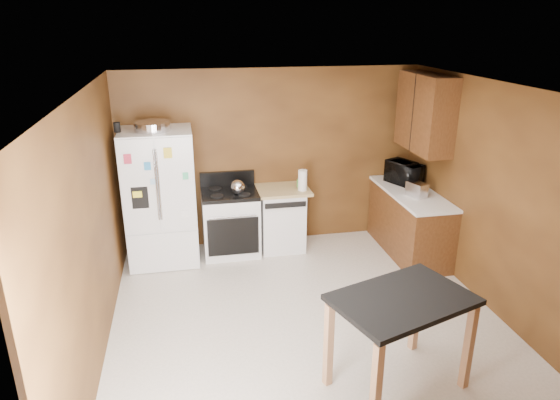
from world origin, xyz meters
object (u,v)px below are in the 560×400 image
object	(u,v)px
refrigerator	(161,198)
gas_range	(231,221)
green_canister	(300,183)
microwave	(404,174)
toaster	(417,189)
paper_towel	(303,180)
pen_cup	(117,127)
roasting_pan	(152,126)
dishwasher	(281,218)
island	(402,312)
kettle	(238,187)

from	to	relation	value
refrigerator	gas_range	bearing A→B (deg)	3.81
green_canister	microwave	bearing A→B (deg)	-7.10
toaster	refrigerator	xyz separation A→B (m)	(-3.32, 0.60, -0.10)
green_canister	refrigerator	world-z (taller)	refrigerator
paper_towel	green_canister	world-z (taller)	paper_towel
pen_cup	green_canister	distance (m)	2.53
green_canister	toaster	bearing A→B (deg)	-27.21
roasting_pan	dishwasher	xyz separation A→B (m)	(1.65, 0.11, -1.40)
dishwasher	island	bearing A→B (deg)	-81.56
green_canister	island	bearing A→B (deg)	-86.81
pen_cup	gas_range	xyz separation A→B (m)	(1.35, 0.10, -1.40)
paper_towel	refrigerator	distance (m)	1.91
microwave	gas_range	size ratio (longest dim) A/B	0.47
pen_cup	paper_towel	size ratio (longest dim) A/B	0.43
paper_towel	microwave	distance (m)	1.47
microwave	paper_towel	bearing A→B (deg)	65.12
roasting_pan	paper_towel	distance (m)	2.10
kettle	roasting_pan	bearing A→B (deg)	178.73
roasting_pan	kettle	size ratio (longest dim) A/B	2.28
green_canister	roasting_pan	bearing A→B (deg)	-175.42
pen_cup	paper_towel	distance (m)	2.49
toaster	kettle	bearing A→B (deg)	146.37
green_canister	dishwasher	xyz separation A→B (m)	(-0.28, -0.04, -0.49)
island	kettle	bearing A→B (deg)	110.28
refrigerator	gas_range	xyz separation A→B (m)	(0.91, 0.06, -0.44)
toaster	dishwasher	world-z (taller)	toaster
green_canister	island	distance (m)	3.08
kettle	refrigerator	distance (m)	1.02
roasting_pan	gas_range	size ratio (longest dim) A/B	0.41
roasting_pan	gas_range	bearing A→B (deg)	5.50
microwave	roasting_pan	bearing A→B (deg)	65.42
microwave	kettle	bearing A→B (deg)	65.77
toaster	refrigerator	size ratio (longest dim) A/B	0.15
pen_cup	gas_range	size ratio (longest dim) A/B	0.11
gas_range	toaster	bearing A→B (deg)	-15.32
pen_cup	island	size ratio (longest dim) A/B	0.09
roasting_pan	gas_range	xyz separation A→B (m)	(0.93, 0.09, -1.39)
pen_cup	kettle	distance (m)	1.69
refrigerator	dishwasher	world-z (taller)	refrigerator
green_canister	toaster	size ratio (longest dim) A/B	0.38
toaster	gas_range	world-z (taller)	gas_range
roasting_pan	toaster	xyz separation A→B (m)	(3.34, -0.57, -0.86)
kettle	dishwasher	distance (m)	0.84
microwave	dishwasher	xyz separation A→B (m)	(-1.75, 0.14, -0.59)
gas_range	island	world-z (taller)	gas_range
green_canister	microwave	distance (m)	1.48
paper_towel	dishwasher	world-z (taller)	paper_towel
pen_cup	toaster	xyz separation A→B (m)	(3.76, -0.56, -0.87)
kettle	refrigerator	size ratio (longest dim) A/B	0.11
green_canister	dishwasher	distance (m)	0.56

